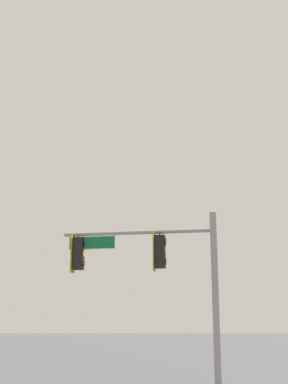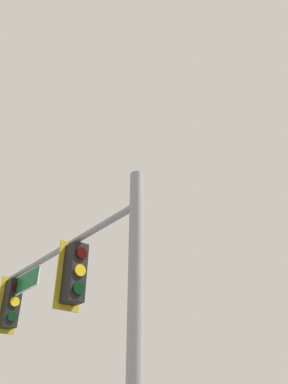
{
  "view_description": "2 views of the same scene",
  "coord_description": "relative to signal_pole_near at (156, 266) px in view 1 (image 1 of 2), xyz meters",
  "views": [
    {
      "loc": [
        -3.35,
        10.19,
        1.75
      ],
      "look_at": [
        -2.83,
        -9.64,
        6.83
      ],
      "focal_mm": 50.0,
      "sensor_mm": 36.0,
      "label": 1
    },
    {
      "loc": [
        -8.79,
        -3.44,
        1.97
      ],
      "look_at": [
        -3.45,
        -9.54,
        6.84
      ],
      "focal_mm": 35.0,
      "sensor_mm": 36.0,
      "label": 2
    }
  ],
  "objects": [
    {
      "name": "signal_pole_near",
      "position": [
        0.0,
        0.0,
        0.0
      ],
      "size": [
        5.22,
        1.1,
        5.51
      ],
      "color": "gray",
      "rests_on": "ground_plane"
    }
  ]
}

